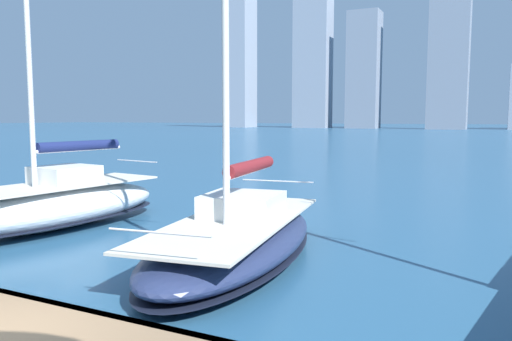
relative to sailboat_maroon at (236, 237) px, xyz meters
The scene contains 3 objects.
city_skyline 157.48m from the sailboat_maroon, 87.59° to the right, with size 165.39×12.88×54.36m.
sailboat_maroon is the anchor object (origin of this frame).
sailboat_navy 6.94m from the sailboat_maroon, ahead, with size 3.72×8.16×13.33m.
Camera 1 is at (-5.86, 3.97, 3.43)m, focal length 35.00 mm.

